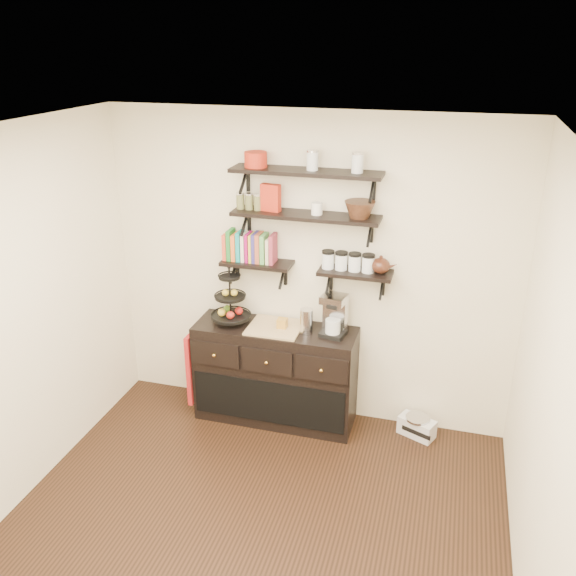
# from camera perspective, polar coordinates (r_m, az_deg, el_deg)

# --- Properties ---
(floor) EXTENTS (3.50, 3.50, 0.00)m
(floor) POSITION_cam_1_polar(r_m,az_deg,el_deg) (4.51, -4.14, -22.92)
(floor) COLOR black
(floor) RESTS_ON ground
(ceiling) EXTENTS (3.50, 3.50, 0.02)m
(ceiling) POSITION_cam_1_polar(r_m,az_deg,el_deg) (3.21, -5.50, 13.29)
(ceiling) COLOR white
(ceiling) RESTS_ON back_wall
(back_wall) EXTENTS (3.50, 0.02, 2.70)m
(back_wall) POSITION_cam_1_polar(r_m,az_deg,el_deg) (5.19, 1.95, 1.49)
(back_wall) COLOR white
(back_wall) RESTS_ON ground
(right_wall) EXTENTS (0.02, 3.50, 2.70)m
(right_wall) POSITION_cam_1_polar(r_m,az_deg,el_deg) (3.54, 23.48, -11.25)
(right_wall) COLOR white
(right_wall) RESTS_ON ground
(shelf_top) EXTENTS (1.20, 0.27, 0.23)m
(shelf_top) POSITION_cam_1_polar(r_m,az_deg,el_deg) (4.82, 1.70, 10.78)
(shelf_top) COLOR black
(shelf_top) RESTS_ON back_wall
(shelf_mid) EXTENTS (1.20, 0.27, 0.23)m
(shelf_mid) POSITION_cam_1_polar(r_m,az_deg,el_deg) (4.90, 1.66, 6.77)
(shelf_mid) COLOR black
(shelf_mid) RESTS_ON back_wall
(shelf_low_left) EXTENTS (0.60, 0.25, 0.23)m
(shelf_low_left) POSITION_cam_1_polar(r_m,az_deg,el_deg) (5.16, -2.89, 2.30)
(shelf_low_left) COLOR black
(shelf_low_left) RESTS_ON back_wall
(shelf_low_right) EXTENTS (0.60, 0.25, 0.23)m
(shelf_low_right) POSITION_cam_1_polar(r_m,az_deg,el_deg) (4.97, 6.33, 1.38)
(shelf_low_right) COLOR black
(shelf_low_right) RESTS_ON back_wall
(cookbooks) EXTENTS (0.43, 0.15, 0.26)m
(cookbooks) POSITION_cam_1_polar(r_m,az_deg,el_deg) (5.13, -3.48, 3.78)
(cookbooks) COLOR #DA472B
(cookbooks) RESTS_ON shelf_low_left
(glass_canisters) EXTENTS (0.43, 0.10, 0.13)m
(glass_canisters) POSITION_cam_1_polar(r_m,az_deg,el_deg) (4.95, 5.63, 2.39)
(glass_canisters) COLOR silver
(glass_canisters) RESTS_ON shelf_low_right
(sideboard) EXTENTS (1.40, 0.50, 0.92)m
(sideboard) POSITION_cam_1_polar(r_m,az_deg,el_deg) (5.43, -1.18, -8.01)
(sideboard) COLOR black
(sideboard) RESTS_ON floor
(fruit_stand) EXTENTS (0.34, 0.34, 0.51)m
(fruit_stand) POSITION_cam_1_polar(r_m,az_deg,el_deg) (5.27, -5.37, -1.51)
(fruit_stand) COLOR black
(fruit_stand) RESTS_ON sideboard
(candle) EXTENTS (0.08, 0.08, 0.08)m
(candle) POSITION_cam_1_polar(r_m,az_deg,el_deg) (5.18, -0.54, -3.30)
(candle) COLOR #AE7C28
(candle) RESTS_ON sideboard
(coffee_maker) EXTENTS (0.23, 0.22, 0.36)m
(coffee_maker) POSITION_cam_1_polar(r_m,az_deg,el_deg) (5.05, 4.34, -2.57)
(coffee_maker) COLOR black
(coffee_maker) RESTS_ON sideboard
(thermal_carafe) EXTENTS (0.11, 0.11, 0.22)m
(thermal_carafe) POSITION_cam_1_polar(r_m,az_deg,el_deg) (5.08, 1.74, -3.14)
(thermal_carafe) COLOR silver
(thermal_carafe) RESTS_ON sideboard
(apron) EXTENTS (0.04, 0.29, 0.67)m
(apron) POSITION_cam_1_polar(r_m,az_deg,el_deg) (5.57, -8.75, -7.17)
(apron) COLOR maroon
(apron) RESTS_ON sideboard
(radio) EXTENTS (0.34, 0.28, 0.18)m
(radio) POSITION_cam_1_polar(r_m,az_deg,el_deg) (5.51, 11.96, -12.55)
(radio) COLOR silver
(radio) RESTS_ON floor
(recipe_box) EXTENTS (0.17, 0.09, 0.22)m
(recipe_box) POSITION_cam_1_polar(r_m,az_deg,el_deg) (4.94, -1.64, 8.44)
(recipe_box) COLOR #AD2613
(recipe_box) RESTS_ON shelf_mid
(walnut_bowl) EXTENTS (0.24, 0.24, 0.13)m
(walnut_bowl) POSITION_cam_1_polar(r_m,az_deg,el_deg) (4.79, 6.72, 7.30)
(walnut_bowl) COLOR black
(walnut_bowl) RESTS_ON shelf_mid
(ramekins) EXTENTS (0.09, 0.09, 0.10)m
(ramekins) POSITION_cam_1_polar(r_m,az_deg,el_deg) (4.86, 2.72, 7.43)
(ramekins) COLOR white
(ramekins) RESTS_ON shelf_mid
(teapot) EXTENTS (0.22, 0.18, 0.15)m
(teapot) POSITION_cam_1_polar(r_m,az_deg,el_deg) (4.91, 8.67, 2.20)
(teapot) COLOR #371A10
(teapot) RESTS_ON shelf_low_right
(red_pot) EXTENTS (0.18, 0.18, 0.12)m
(red_pot) POSITION_cam_1_polar(r_m,az_deg,el_deg) (4.91, -3.04, 11.93)
(red_pot) COLOR #AD2613
(red_pot) RESTS_ON shelf_top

